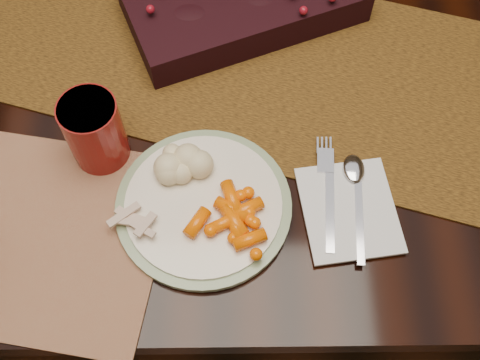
{
  "coord_description": "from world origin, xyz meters",
  "views": [
    {
      "loc": [
        0.02,
        -0.67,
        1.53
      ],
      "look_at": [
        0.03,
        -0.28,
        0.8
      ],
      "focal_mm": 45.0,
      "sensor_mm": 36.0,
      "label": 1
    }
  ],
  "objects_px": {
    "baby_carrots": "(223,216)",
    "red_cup": "(95,131)",
    "dining_table": "(227,156)",
    "turkey_shreds": "(136,221)",
    "dinner_plate": "(204,205)",
    "napkin": "(349,210)",
    "placemat_main": "(15,230)",
    "mashed_potatoes": "(183,158)"
  },
  "relations": [
    {
      "from": "dining_table",
      "to": "dinner_plate",
      "type": "bearing_deg",
      "value": -94.84
    },
    {
      "from": "dining_table",
      "to": "turkey_shreds",
      "type": "height_order",
      "value": "turkey_shreds"
    },
    {
      "from": "dining_table",
      "to": "mashed_potatoes",
      "type": "height_order",
      "value": "mashed_potatoes"
    },
    {
      "from": "baby_carrots",
      "to": "red_cup",
      "type": "relative_size",
      "value": 0.92
    },
    {
      "from": "napkin",
      "to": "red_cup",
      "type": "relative_size",
      "value": 1.33
    },
    {
      "from": "baby_carrots",
      "to": "dinner_plate",
      "type": "bearing_deg",
      "value": 137.96
    },
    {
      "from": "placemat_main",
      "to": "red_cup",
      "type": "distance_m",
      "value": 0.18
    },
    {
      "from": "napkin",
      "to": "mashed_potatoes",
      "type": "bearing_deg",
      "value": 156.06
    },
    {
      "from": "placemat_main",
      "to": "mashed_potatoes",
      "type": "height_order",
      "value": "mashed_potatoes"
    },
    {
      "from": "turkey_shreds",
      "to": "red_cup",
      "type": "relative_size",
      "value": 0.6
    },
    {
      "from": "dinner_plate",
      "to": "dining_table",
      "type": "bearing_deg",
      "value": 85.16
    },
    {
      "from": "placemat_main",
      "to": "napkin",
      "type": "bearing_deg",
      "value": 13.27
    },
    {
      "from": "placemat_main",
      "to": "napkin",
      "type": "relative_size",
      "value": 2.75
    },
    {
      "from": "turkey_shreds",
      "to": "dining_table",
      "type": "bearing_deg",
      "value": 70.56
    },
    {
      "from": "placemat_main",
      "to": "dinner_plate",
      "type": "distance_m",
      "value": 0.27
    },
    {
      "from": "dinner_plate",
      "to": "baby_carrots",
      "type": "height_order",
      "value": "baby_carrots"
    },
    {
      "from": "dinner_plate",
      "to": "turkey_shreds",
      "type": "relative_size",
      "value": 3.64
    },
    {
      "from": "dinner_plate",
      "to": "turkey_shreds",
      "type": "bearing_deg",
      "value": -161.69
    },
    {
      "from": "mashed_potatoes",
      "to": "baby_carrots",
      "type": "bearing_deg",
      "value": -56.93
    },
    {
      "from": "mashed_potatoes",
      "to": "napkin",
      "type": "relative_size",
      "value": 0.52
    },
    {
      "from": "placemat_main",
      "to": "dinner_plate",
      "type": "relative_size",
      "value": 1.66
    },
    {
      "from": "dining_table",
      "to": "baby_carrots",
      "type": "xyz_separation_m",
      "value": [
        0.0,
        -0.33,
        0.4
      ]
    },
    {
      "from": "dinner_plate",
      "to": "baby_carrots",
      "type": "xyz_separation_m",
      "value": [
        0.03,
        -0.03,
        0.02
      ]
    },
    {
      "from": "mashed_potatoes",
      "to": "turkey_shreds",
      "type": "distance_m",
      "value": 0.11
    },
    {
      "from": "mashed_potatoes",
      "to": "napkin",
      "type": "xyz_separation_m",
      "value": [
        0.24,
        -0.07,
        -0.03
      ]
    },
    {
      "from": "dining_table",
      "to": "dinner_plate",
      "type": "xyz_separation_m",
      "value": [
        -0.03,
        -0.3,
        0.39
      ]
    },
    {
      "from": "placemat_main",
      "to": "napkin",
      "type": "height_order",
      "value": "napkin"
    },
    {
      "from": "baby_carrots",
      "to": "turkey_shreds",
      "type": "relative_size",
      "value": 1.52
    },
    {
      "from": "placemat_main",
      "to": "baby_carrots",
      "type": "xyz_separation_m",
      "value": [
        0.29,
        0.01,
        0.03
      ]
    },
    {
      "from": "dining_table",
      "to": "napkin",
      "type": "bearing_deg",
      "value": -59.67
    },
    {
      "from": "dinner_plate",
      "to": "turkey_shreds",
      "type": "distance_m",
      "value": 0.1
    },
    {
      "from": "dining_table",
      "to": "mashed_potatoes",
      "type": "relative_size",
      "value": 22.86
    },
    {
      "from": "dining_table",
      "to": "dinner_plate",
      "type": "height_order",
      "value": "dinner_plate"
    },
    {
      "from": "dining_table",
      "to": "placemat_main",
      "type": "bearing_deg",
      "value": -130.98
    },
    {
      "from": "placemat_main",
      "to": "dinner_plate",
      "type": "height_order",
      "value": "dinner_plate"
    },
    {
      "from": "turkey_shreds",
      "to": "dinner_plate",
      "type": "bearing_deg",
      "value": 18.31
    },
    {
      "from": "turkey_shreds",
      "to": "napkin",
      "type": "xyz_separation_m",
      "value": [
        0.3,
        0.02,
        -0.02
      ]
    },
    {
      "from": "napkin",
      "to": "red_cup",
      "type": "height_order",
      "value": "red_cup"
    },
    {
      "from": "baby_carrots",
      "to": "red_cup",
      "type": "xyz_separation_m",
      "value": [
        -0.18,
        0.12,
        0.03
      ]
    },
    {
      "from": "placemat_main",
      "to": "baby_carrots",
      "type": "bearing_deg",
      "value": 11.57
    },
    {
      "from": "baby_carrots",
      "to": "mashed_potatoes",
      "type": "distance_m",
      "value": 0.1
    },
    {
      "from": "dinner_plate",
      "to": "napkin",
      "type": "height_order",
      "value": "dinner_plate"
    }
  ]
}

